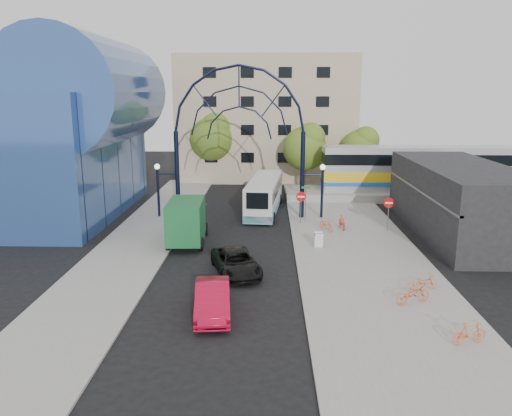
{
  "coord_description": "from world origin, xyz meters",
  "views": [
    {
      "loc": [
        2.32,
        -25.27,
        10.04
      ],
      "look_at": [
        1.51,
        6.0,
        2.72
      ],
      "focal_mm": 35.0,
      "sensor_mm": 36.0,
      "label": 1
    }
  ],
  "objects_px": {
    "stop_sign": "(301,200)",
    "bike_near_b": "(342,222)",
    "tree_north_a": "(306,146)",
    "bike_far_c": "(413,294)",
    "green_truck": "(188,221)",
    "red_sedan": "(213,299)",
    "street_name_sign": "(306,196)",
    "tree_north_b": "(213,136)",
    "city_bus": "(264,194)",
    "train_car": "(455,169)",
    "black_suv": "(236,262)",
    "bike_near_a": "(327,224)",
    "tree_north_c": "(361,147)",
    "bike_far_b": "(469,333)",
    "gateway_arch": "(239,111)",
    "do_not_enter_sign": "(389,206)",
    "bike_far_a": "(423,282)",
    "sandwich_board": "(319,238)"
  },
  "relations": [
    {
      "from": "bike_near_a",
      "to": "tree_north_a",
      "type": "bearing_deg",
      "value": 64.49
    },
    {
      "from": "train_car",
      "to": "street_name_sign",
      "type": "bearing_deg",
      "value": -147.58
    },
    {
      "from": "red_sedan",
      "to": "bike_near_a",
      "type": "height_order",
      "value": "red_sedan"
    },
    {
      "from": "gateway_arch",
      "to": "bike_near_a",
      "type": "bearing_deg",
      "value": -30.71
    },
    {
      "from": "sandwich_board",
      "to": "red_sedan",
      "type": "bearing_deg",
      "value": -120.25
    },
    {
      "from": "tree_north_c",
      "to": "street_name_sign",
      "type": "bearing_deg",
      "value": -114.31
    },
    {
      "from": "bike_near_a",
      "to": "tree_north_c",
      "type": "bearing_deg",
      "value": 45.57
    },
    {
      "from": "train_car",
      "to": "stop_sign",
      "type": "bearing_deg",
      "value": -146.66
    },
    {
      "from": "sandwich_board",
      "to": "tree_north_b",
      "type": "distance_m",
      "value": 26.15
    },
    {
      "from": "tree_north_c",
      "to": "bike_far_b",
      "type": "height_order",
      "value": "tree_north_c"
    },
    {
      "from": "train_car",
      "to": "do_not_enter_sign",
      "type": "bearing_deg",
      "value": -126.87
    },
    {
      "from": "gateway_arch",
      "to": "green_truck",
      "type": "bearing_deg",
      "value": -115.13
    },
    {
      "from": "stop_sign",
      "to": "black_suv",
      "type": "bearing_deg",
      "value": -111.83
    },
    {
      "from": "street_name_sign",
      "to": "tree_north_b",
      "type": "height_order",
      "value": "tree_north_b"
    },
    {
      "from": "tree_north_b",
      "to": "black_suv",
      "type": "relative_size",
      "value": 1.68
    },
    {
      "from": "city_bus",
      "to": "bike_far_c",
      "type": "height_order",
      "value": "city_bus"
    },
    {
      "from": "tree_north_c",
      "to": "city_bus",
      "type": "xyz_separation_m",
      "value": [
        -10.15,
        -11.5,
        -2.8
      ]
    },
    {
      "from": "train_car",
      "to": "black_suv",
      "type": "distance_m",
      "value": 28.51
    },
    {
      "from": "red_sedan",
      "to": "street_name_sign",
      "type": "bearing_deg",
      "value": 66.17
    },
    {
      "from": "gateway_arch",
      "to": "green_truck",
      "type": "xyz_separation_m",
      "value": [
        -3.16,
        -6.73,
        -7.03
      ]
    },
    {
      "from": "bike_far_c",
      "to": "train_car",
      "type": "bearing_deg",
      "value": -44.31
    },
    {
      "from": "tree_north_a",
      "to": "bike_far_c",
      "type": "distance_m",
      "value": 29.17
    },
    {
      "from": "stop_sign",
      "to": "bike_far_b",
      "type": "xyz_separation_m",
      "value": [
        5.63,
        -18.7,
        -1.41
      ]
    },
    {
      "from": "street_name_sign",
      "to": "bike_near_a",
      "type": "xyz_separation_m",
      "value": [
        1.38,
        -2.51,
        -1.56
      ]
    },
    {
      "from": "bike_far_b",
      "to": "stop_sign",
      "type": "bearing_deg",
      "value": 0.59
    },
    {
      "from": "tree_north_a",
      "to": "red_sedan",
      "type": "height_order",
      "value": "tree_north_a"
    },
    {
      "from": "bike_far_a",
      "to": "do_not_enter_sign",
      "type": "bearing_deg",
      "value": -17.51
    },
    {
      "from": "red_sedan",
      "to": "bike_near_a",
      "type": "relative_size",
      "value": 2.65
    },
    {
      "from": "train_car",
      "to": "bike_far_a",
      "type": "relative_size",
      "value": 16.26
    },
    {
      "from": "tree_north_a",
      "to": "city_bus",
      "type": "relative_size",
      "value": 0.67
    },
    {
      "from": "do_not_enter_sign",
      "to": "bike_far_b",
      "type": "relative_size",
      "value": 1.59
    },
    {
      "from": "black_suv",
      "to": "bike_near_a",
      "type": "xyz_separation_m",
      "value": [
        6.07,
        8.79,
        -0.1
      ]
    },
    {
      "from": "tree_north_c",
      "to": "bike_far_b",
      "type": "bearing_deg",
      "value": -92.79
    },
    {
      "from": "tree_north_c",
      "to": "bike_far_a",
      "type": "xyz_separation_m",
      "value": [
        -1.83,
        -28.99,
        -3.75
      ]
    },
    {
      "from": "bike_near_b",
      "to": "tree_north_c",
      "type": "bearing_deg",
      "value": 67.92
    },
    {
      "from": "tree_north_a",
      "to": "tree_north_c",
      "type": "relative_size",
      "value": 1.08
    },
    {
      "from": "gateway_arch",
      "to": "train_car",
      "type": "xyz_separation_m",
      "value": [
        20.0,
        8.0,
        -5.66
      ]
    },
    {
      "from": "bike_far_c",
      "to": "stop_sign",
      "type": "bearing_deg",
      "value": -4.12
    },
    {
      "from": "street_name_sign",
      "to": "do_not_enter_sign",
      "type": "bearing_deg",
      "value": -24.16
    },
    {
      "from": "city_bus",
      "to": "green_truck",
      "type": "xyz_separation_m",
      "value": [
        -5.13,
        -9.16,
        0.05
      ]
    },
    {
      "from": "do_not_enter_sign",
      "to": "bike_near_a",
      "type": "xyz_separation_m",
      "value": [
        -4.42,
        0.09,
        -1.41
      ]
    },
    {
      "from": "bike_near_b",
      "to": "red_sedan",
      "type": "bearing_deg",
      "value": -126.89
    },
    {
      "from": "stop_sign",
      "to": "bike_near_b",
      "type": "distance_m",
      "value": 3.6
    },
    {
      "from": "city_bus",
      "to": "street_name_sign",
      "type": "bearing_deg",
      "value": -44.29
    },
    {
      "from": "gateway_arch",
      "to": "do_not_enter_sign",
      "type": "relative_size",
      "value": 5.5
    },
    {
      "from": "tree_north_a",
      "to": "black_suv",
      "type": "distance_m",
      "value": 25.56
    },
    {
      "from": "street_name_sign",
      "to": "train_car",
      "type": "distance_m",
      "value": 17.55
    },
    {
      "from": "gateway_arch",
      "to": "red_sedan",
      "type": "distance_m",
      "value": 19.63
    },
    {
      "from": "green_truck",
      "to": "red_sedan",
      "type": "relative_size",
      "value": 1.37
    },
    {
      "from": "gateway_arch",
      "to": "stop_sign",
      "type": "xyz_separation_m",
      "value": [
        4.8,
        -2.0,
        -6.56
      ]
    }
  ]
}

